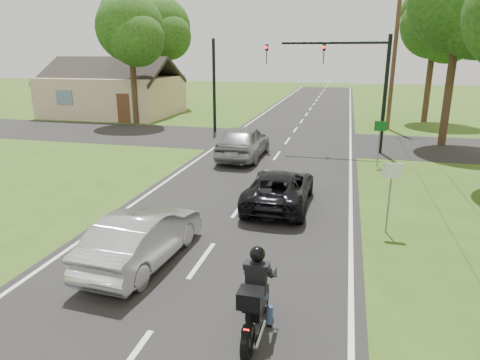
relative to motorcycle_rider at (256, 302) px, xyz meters
name	(u,v)px	position (x,y,z in m)	size (l,w,h in m)	color
ground	(202,260)	(-1.96, 2.62, -0.71)	(140.00, 140.00, 0.00)	#335016
road	(270,165)	(-1.96, 12.62, -0.70)	(8.00, 100.00, 0.01)	black
cross_road	(287,141)	(-1.96, 18.62, -0.70)	(60.00, 7.00, 0.01)	black
motorcycle_rider	(256,302)	(0.00, 0.00, 0.00)	(0.59, 2.09, 1.80)	black
dark_suv	(280,188)	(-0.68, 7.20, -0.08)	(2.05, 4.44, 1.24)	black
silver_sedan	(143,237)	(-3.34, 2.19, -0.02)	(1.43, 4.10, 1.35)	silver
silver_suv	(244,142)	(-3.50, 13.70, 0.14)	(1.98, 4.91, 1.67)	gray
traffic_signal	(349,72)	(1.38, 16.62, 3.43)	(6.38, 0.44, 6.00)	black
signal_pole_far	(214,86)	(-7.16, 20.62, 2.29)	(0.20, 0.20, 6.00)	black
utility_pole_far	(395,53)	(4.24, 24.62, 4.38)	(1.60, 0.28, 10.00)	brown
sign_white	(391,181)	(2.74, 5.60, 0.89)	(0.55, 0.07, 2.12)	slate
sign_green	(380,133)	(2.94, 13.60, 0.89)	(0.55, 0.07, 2.12)	slate
tree_row_d	(467,6)	(7.15, 19.38, 6.72)	(5.76, 5.58, 10.45)	#332316
tree_row_e	(440,28)	(7.52, 28.40, 6.12)	(5.28, 5.12, 9.61)	#332316
tree_left_near	(132,32)	(-13.69, 22.40, 5.83)	(5.12, 4.96, 9.22)	#332316
tree_left_far	(164,30)	(-15.65, 32.38, 6.43)	(5.76, 5.58, 10.14)	#332316
house	(114,94)	(-17.96, 26.62, 1.06)	(10.20, 8.00, 4.84)	tan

